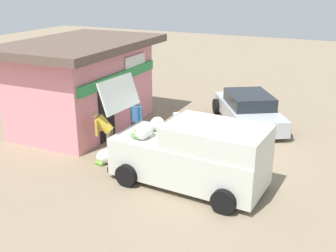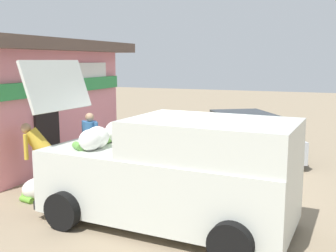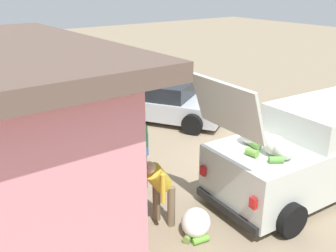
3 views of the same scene
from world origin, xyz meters
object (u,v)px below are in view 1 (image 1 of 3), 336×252
Objects in this scene: storefront_bar at (83,83)px; paint_bucket at (176,118)px; parked_sedan at (248,110)px; customer_bending at (105,129)px; unloaded_banana_pile at (107,156)px; delivery_van at (194,154)px; vendor_standing at (136,118)px.

storefront_bar is 15.81× the size of paint_bucket.
parked_sedan reaches higher than paint_bucket.
parked_sedan is 6.11m from customer_bending.
unloaded_banana_pile is (-2.58, -2.73, -1.54)m from storefront_bar.
parked_sedan is at bearing -28.98° from unloaded_banana_pile.
parked_sedan is (2.97, -5.80, -1.15)m from storefront_bar.
storefront_bar is at bearing 64.23° from delivery_van.
customer_bending is (-5.00, 3.50, 0.29)m from parked_sedan.
customer_bending is at bearing 167.94° from paint_bucket.
delivery_van reaches higher than customer_bending.
customer_bending is 4.02m from paint_bucket.
parked_sedan is at bearing -62.90° from storefront_bar.
vendor_standing reaches higher than customer_bending.
unloaded_banana_pile is at bearing 86.14° from delivery_van.
storefront_bar is 6.62m from parked_sedan.
paint_bucket is at bearing -10.12° from vendor_standing.
storefront_bar is 1.36× the size of parked_sedan.
unloaded_banana_pile is at bearing -142.18° from customer_bending.
paint_bucket is at bearing -12.06° from customer_bending.
paint_bucket is at bearing 29.68° from delivery_van.
unloaded_banana_pile is (0.20, 3.04, -0.74)m from delivery_van.
storefront_bar is 4.29× the size of customer_bending.
unloaded_banana_pile is at bearing -178.84° from vendor_standing.
paint_bucket is (3.87, -0.83, -0.69)m from customer_bending.
storefront_bar is 3.95m from paint_bucket.
storefront_bar is 6.45m from delivery_van.
unloaded_banana_pile is (-0.55, -0.43, -0.68)m from customer_bending.
delivery_van is 5.39m from paint_bucket.
delivery_van reaches higher than parked_sedan.
delivery_van is (-2.78, -5.77, -0.80)m from storefront_bar.
storefront_bar is 3.18m from customer_bending.
storefront_bar is 2.88m from vendor_standing.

